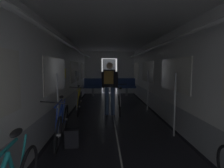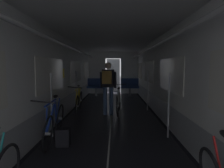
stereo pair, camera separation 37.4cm
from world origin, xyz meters
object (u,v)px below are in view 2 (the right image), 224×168
(bench_seat_far_right, at_px, (130,85))
(bicycle_white_in_aisle, at_px, (119,102))
(bicycle_yellow, at_px, (79,102))
(person_cyclist_aisle, at_px, (108,84))
(backpack_on_floor, at_px, (63,137))
(bench_seat_far_left, at_px, (96,85))
(bicycle_blue, at_px, (55,123))

(bench_seat_far_right, distance_m, bicycle_white_in_aisle, 3.85)
(bicycle_yellow, height_order, bicycle_white_in_aisle, bicycle_yellow)
(person_cyclist_aisle, height_order, bicycle_white_in_aisle, person_cyclist_aisle)
(person_cyclist_aisle, height_order, backpack_on_floor, person_cyclist_aisle)
(bench_seat_far_left, distance_m, bicycle_blue, 6.21)
(bench_seat_far_right, bearing_deg, bicycle_yellow, -117.92)
(bench_seat_far_left, height_order, bench_seat_far_right, same)
(bicycle_blue, relative_size, person_cyclist_aisle, 1.01)
(person_cyclist_aisle, bearing_deg, bench_seat_far_left, 101.03)
(bench_seat_far_right, height_order, bicycle_blue, bench_seat_far_right)
(person_cyclist_aisle, relative_size, bicycle_white_in_aisle, 1.00)
(bicycle_yellow, distance_m, person_cyclist_aisle, 1.21)
(person_cyclist_aisle, distance_m, bicycle_white_in_aisle, 0.77)
(bicycle_blue, distance_m, backpack_on_floor, 0.40)
(bicycle_white_in_aisle, bearing_deg, person_cyclist_aisle, -142.36)
(bench_seat_far_right, relative_size, backpack_on_floor, 2.89)
(bicycle_white_in_aisle, bearing_deg, bicycle_blue, -119.72)
(bench_seat_far_left, distance_m, person_cyclist_aisle, 4.16)
(bench_seat_far_left, bearing_deg, person_cyclist_aisle, -78.97)
(bench_seat_far_right, xyz_separation_m, bicycle_blue, (-2.04, -6.20, -0.19))
(bench_seat_far_right, height_order, bicycle_white_in_aisle, bench_seat_far_right)
(backpack_on_floor, bearing_deg, bench_seat_far_left, 90.02)
(bicycle_white_in_aisle, bearing_deg, bicycle_yellow, 179.68)
(bicycle_white_in_aisle, bearing_deg, bench_seat_far_right, 80.06)
(bicycle_blue, distance_m, bicycle_white_in_aisle, 2.77)
(bicycle_yellow, bearing_deg, bench_seat_far_right, 62.08)
(bench_seat_far_right, relative_size, person_cyclist_aisle, 0.58)
(bicycle_blue, distance_m, person_cyclist_aisle, 2.46)
(person_cyclist_aisle, xyz_separation_m, bicycle_white_in_aisle, (0.34, 0.27, -0.63))
(bicycle_blue, height_order, person_cyclist_aisle, person_cyclist_aisle)
(bicycle_yellow, relative_size, bicycle_blue, 1.00)
(bench_seat_far_left, xyz_separation_m, bench_seat_far_right, (1.80, 0.00, 0.00))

